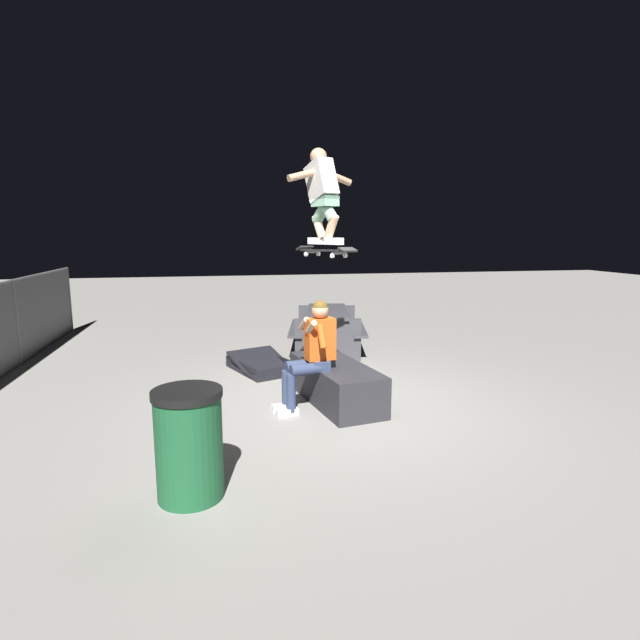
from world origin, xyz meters
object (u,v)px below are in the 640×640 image
object	(u,v)px
person_sitting_on_ledge	(312,350)
kicker_ramp	(264,367)
skateboard	(325,251)
trash_bin	(189,444)
picnic_table_back	(327,324)
ledge_box_main	(336,383)
skater_airborne	(322,192)

from	to	relation	value
person_sitting_on_ledge	kicker_ramp	world-z (taller)	person_sitting_on_ledge
skateboard	trash_bin	bearing A→B (deg)	142.37
kicker_ramp	trash_bin	size ratio (longest dim) A/B	1.48
skateboard	kicker_ramp	bearing A→B (deg)	19.46
skateboard	trash_bin	size ratio (longest dim) A/B	1.13
kicker_ramp	picnic_table_back	bearing A→B (deg)	-48.42
skateboard	trash_bin	distance (m)	2.89
ledge_box_main	skateboard	xyz separation A→B (m)	(-0.05, 0.15, 1.66)
person_sitting_on_ledge	skater_airborne	world-z (taller)	skater_airborne
ledge_box_main	trash_bin	size ratio (longest dim) A/B	1.85
skateboard	picnic_table_back	world-z (taller)	skateboard
skateboard	picnic_table_back	size ratio (longest dim) A/B	0.53
person_sitting_on_ledge	picnic_table_back	xyz separation A→B (m)	(3.00, -0.84, -0.24)
person_sitting_on_ledge	skateboard	distance (m)	1.19
skater_airborne	kicker_ramp	xyz separation A→B (m)	(1.67, 0.59, -2.54)
picnic_table_back	trash_bin	bearing A→B (deg)	155.67
kicker_ramp	trash_bin	distance (m)	3.83
skateboard	picnic_table_back	distance (m)	3.23
person_sitting_on_ledge	kicker_ramp	distance (m)	2.05
kicker_ramp	skater_airborne	bearing A→B (deg)	-160.63
person_sitting_on_ledge	picnic_table_back	world-z (taller)	person_sitting_on_ledge
ledge_box_main	skateboard	world-z (taller)	skateboard
ledge_box_main	skateboard	distance (m)	1.67
skateboard	skater_airborne	size ratio (longest dim) A/B	0.91
skateboard	trash_bin	xyz separation A→B (m)	(-1.98, 1.53, -1.45)
ledge_box_main	picnic_table_back	distance (m)	2.84
kicker_ramp	picnic_table_back	xyz separation A→B (m)	(1.11, -1.25, 0.44)
person_sitting_on_ledge	kicker_ramp	bearing A→B (deg)	12.32
person_sitting_on_ledge	trash_bin	xyz separation A→B (m)	(-1.82, 1.33, -0.29)
person_sitting_on_ledge	skateboard	world-z (taller)	skateboard
ledge_box_main	kicker_ramp	bearing A→B (deg)	24.45
picnic_table_back	trash_bin	world-z (taller)	trash_bin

